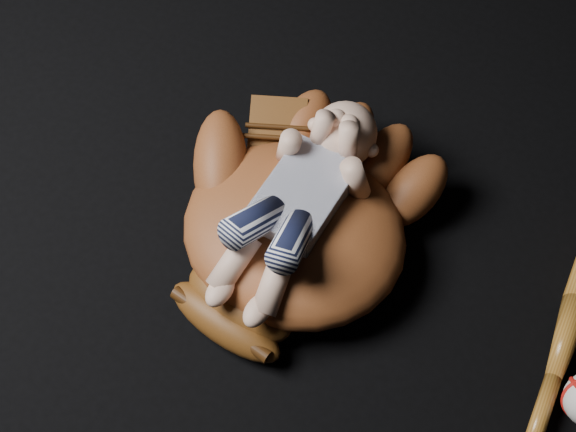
{
  "coord_description": "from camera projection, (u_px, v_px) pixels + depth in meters",
  "views": [
    {
      "loc": [
        0.26,
        -0.58,
        1.15
      ],
      "look_at": [
        -0.09,
        -0.01,
        0.09
      ],
      "focal_mm": 50.0,
      "sensor_mm": 36.0,
      "label": 1
    }
  ],
  "objects": [
    {
      "name": "baseball_glove",
      "position": [
        294.0,
        225.0,
        1.26
      ],
      "size": [
        0.49,
        0.55,
        0.16
      ],
      "primitive_type": null,
      "rotation": [
        0.0,
        0.0,
        -0.08
      ],
      "color": "brown",
      "rests_on": "ground"
    },
    {
      "name": "newborn_baby",
      "position": [
        292.0,
        206.0,
        1.21
      ],
      "size": [
        0.2,
        0.41,
        0.16
      ],
      "primitive_type": null,
      "rotation": [
        0.0,
        0.0,
        0.03
      ],
      "color": "#D8A78B",
      "rests_on": "baseball_glove"
    },
    {
      "name": "baseball_bat",
      "position": [
        573.0,
        317.0,
        1.24
      ],
      "size": [
        0.1,
        0.52,
        0.05
      ],
      "primitive_type": null,
      "rotation": [
        0.0,
        0.0,
        0.1
      ],
      "color": "#995D1D",
      "rests_on": "ground"
    }
  ]
}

